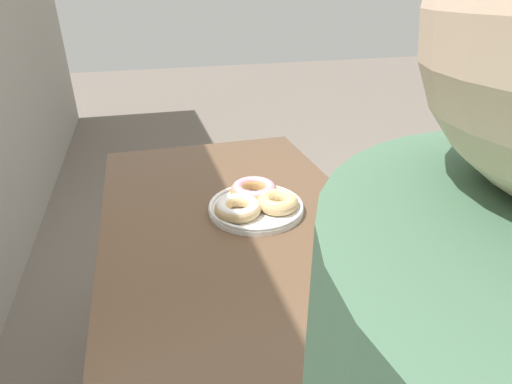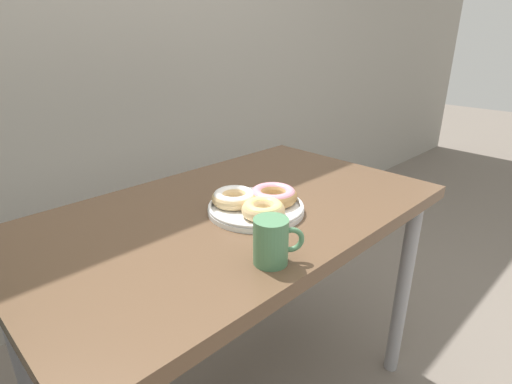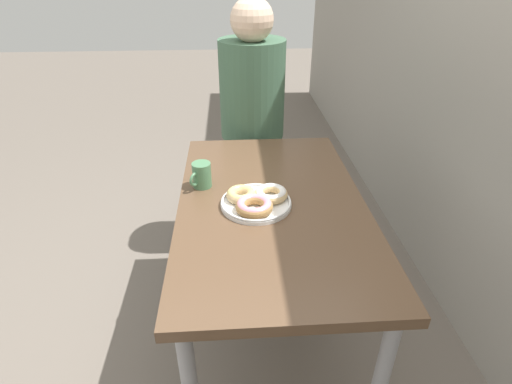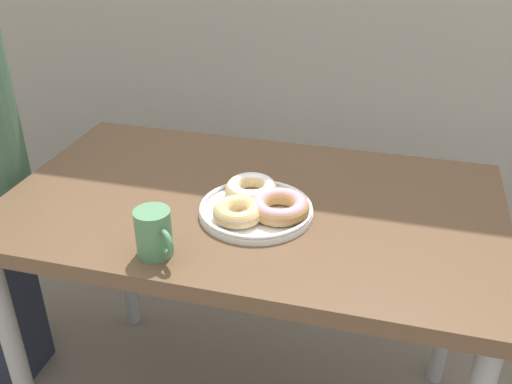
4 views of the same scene
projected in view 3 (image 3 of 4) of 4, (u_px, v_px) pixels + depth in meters
The scene contains 5 objects.
ground_plane at pixel (233, 338), 1.94m from camera, with size 14.00×14.00×0.00m, color #70665B.
dining_table at pixel (271, 220), 1.60m from camera, with size 1.22×0.72×0.78m.
donut_plate at pixel (256, 200), 1.51m from camera, with size 0.28×0.28×0.06m.
coffee_mug at pixel (201, 175), 1.62m from camera, with size 0.10×0.09×0.11m.
person_figure at pixel (252, 121), 2.27m from camera, with size 0.37×0.35×1.44m.
Camera 3 is at (1.31, 0.02, 1.60)m, focal length 28.00 mm.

